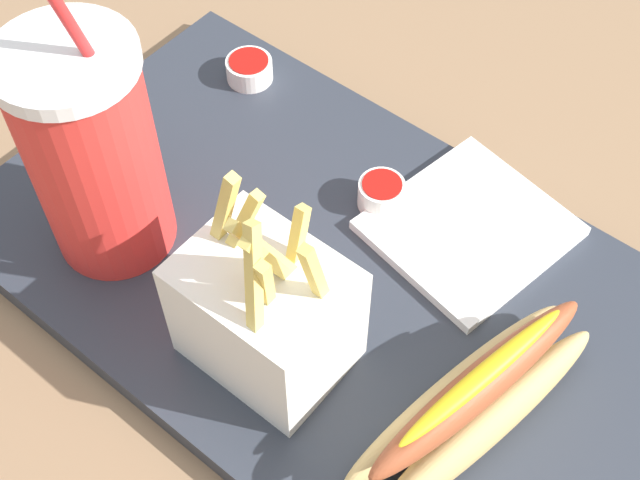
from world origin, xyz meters
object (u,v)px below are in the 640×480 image
object	(u,v)px
ketchup_cup_1	(377,190)
napkin_stack	(469,228)
fries_basket	(266,312)
ketchup_cup_2	(249,68)
hot_dog_1	(474,402)
soda_cup	(93,153)

from	to	relation	value
ketchup_cup_1	napkin_stack	size ratio (longest dim) A/B	0.27
fries_basket	napkin_stack	xyz separation A→B (m)	(0.05, 0.16, -0.04)
ketchup_cup_2	napkin_stack	bearing A→B (deg)	-4.90
ketchup_cup_1	hot_dog_1	bearing A→B (deg)	-34.87
fries_basket	hot_dog_1	bearing A→B (deg)	17.30
hot_dog_1	napkin_stack	size ratio (longest dim) A/B	1.53
soda_cup	ketchup_cup_2	bearing A→B (deg)	100.33
ketchup_cup_1	ketchup_cup_2	world-z (taller)	ketchup_cup_1
fries_basket	ketchup_cup_1	world-z (taller)	fries_basket
soda_cup	ketchup_cup_1	size ratio (longest dim) A/B	7.96
soda_cup	ketchup_cup_2	xyz separation A→B (m)	(-0.03, 0.18, -0.07)
ketchup_cup_2	napkin_stack	xyz separation A→B (m)	(0.23, -0.02, -0.01)
ketchup_cup_2	soda_cup	bearing A→B (deg)	-79.67
hot_dog_1	ketchup_cup_2	distance (m)	0.34
ketchup_cup_2	ketchup_cup_1	bearing A→B (deg)	-13.70
ketchup_cup_2	napkin_stack	world-z (taller)	ketchup_cup_2
hot_dog_1	ketchup_cup_1	world-z (taller)	hot_dog_1
fries_basket	ketchup_cup_2	bearing A→B (deg)	134.60
hot_dog_1	napkin_stack	bearing A→B (deg)	122.97
soda_cup	fries_basket	bearing A→B (deg)	-1.38
hot_dog_1	ketchup_cup_1	distance (m)	0.18
fries_basket	napkin_stack	world-z (taller)	fries_basket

